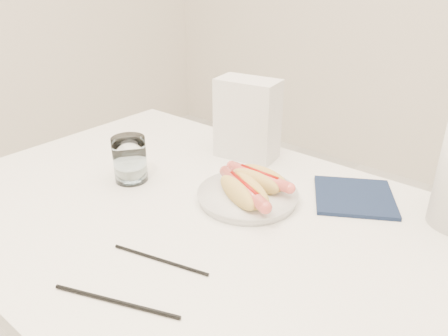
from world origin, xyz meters
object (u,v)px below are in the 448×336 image
Objects in this scene: table at (203,238)px; water_glass at (130,159)px; hotdog_right at (244,191)px; napkin_box at (247,119)px; hotdog_left at (259,179)px; plate at (248,197)px.

water_glass is (-0.23, 0.01, 0.11)m from table.
hotdog_right is 0.29m from water_glass.
napkin_box is (-0.16, 0.22, 0.06)m from hotdog_right.
hotdog_left reaches higher than table.
table is 7.07× the size of hotdog_right.
hotdog_left is 0.78× the size of napkin_box.
plate is 0.05m from hotdog_right.
hotdog_right reaches higher than hotdog_left.
plate reaches higher than table.
napkin_box is at bearing 66.06° from water_glass.
table is 5.79× the size of napkin_box.
table is 0.35m from napkin_box.
napkin_box is (0.13, 0.28, 0.05)m from water_glass.
hotdog_right is at bearing 56.99° from table.
plate is 0.25m from napkin_box.
water_glass is (-0.27, -0.14, 0.02)m from hotdog_left.
hotdog_right is at bearing -63.84° from napkin_box.
plate is at bearing -61.90° from napkin_box.
water_glass is (-0.27, -0.10, 0.05)m from plate.
hotdog_left is (0.00, 0.04, 0.03)m from plate.
table is at bearing -109.05° from plate.
hotdog_left is 0.96× the size of hotdog_right.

